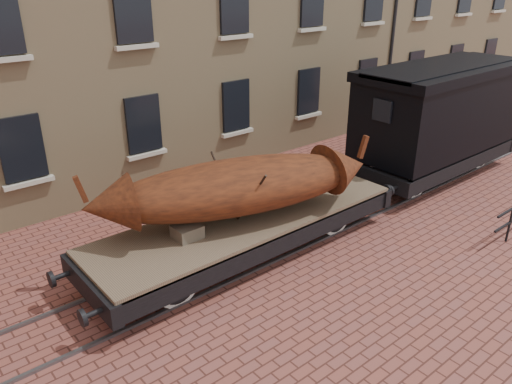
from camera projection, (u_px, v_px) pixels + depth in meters
ground at (318, 223)px, 13.80m from camera, size 90.00×90.00×0.00m
rail_track at (318, 222)px, 13.78m from camera, size 30.00×1.52×0.06m
flatcar_wagon at (247, 223)px, 11.98m from camera, size 8.92×2.42×1.35m
iron_boat at (237, 186)px, 11.38m from camera, size 6.86×3.57×1.65m
goods_van at (441, 108)px, 16.08m from camera, size 7.20×2.62×3.72m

